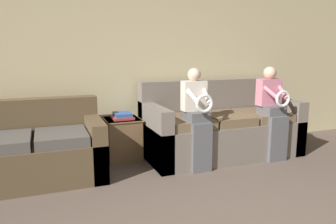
# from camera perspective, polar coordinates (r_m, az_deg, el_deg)

# --- Properties ---
(wall_back) EXTENTS (7.17, 0.06, 2.55)m
(wall_back) POSITION_cam_1_polar(r_m,az_deg,el_deg) (4.46, -3.99, 9.34)
(wall_back) COLOR #C6B789
(wall_back) RESTS_ON ground_plane
(couch_main) EXTENTS (2.02, 0.93, 0.98)m
(couch_main) POSITION_cam_1_polar(r_m,az_deg,el_deg) (4.44, 8.97, -2.87)
(couch_main) COLOR #70665B
(couch_main) RESTS_ON ground_plane
(couch_side) EXTENTS (1.44, 0.86, 0.84)m
(couch_side) POSITION_cam_1_polar(r_m,az_deg,el_deg) (3.83, -22.24, -6.33)
(couch_side) COLOR brown
(couch_side) RESTS_ON ground_plane
(child_left_seated) EXTENTS (0.29, 0.37, 1.18)m
(child_left_seated) POSITION_cam_1_polar(r_m,az_deg,el_deg) (3.79, 5.11, -0.42)
(child_left_seated) COLOR #56565B
(child_left_seated) RESTS_ON ground_plane
(child_right_seated) EXTENTS (0.31, 0.37, 1.18)m
(child_right_seated) POSITION_cam_1_polar(r_m,az_deg,el_deg) (4.35, 17.78, 0.52)
(child_right_seated) COLOR #56565B
(child_right_seated) RESTS_ON ground_plane
(side_shelf) EXTENTS (0.44, 0.45, 0.53)m
(side_shelf) POSITION_cam_1_polar(r_m,az_deg,el_deg) (4.24, -7.91, -4.53)
(side_shelf) COLOR brown
(side_shelf) RESTS_ON ground_plane
(book_stack) EXTENTS (0.26, 0.30, 0.08)m
(book_stack) POSITION_cam_1_polar(r_m,az_deg,el_deg) (4.18, -7.97, -0.67)
(book_stack) COLOR #BC3833
(book_stack) RESTS_ON side_shelf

